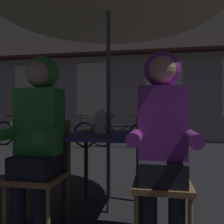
{
  "coord_description": "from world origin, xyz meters",
  "views": [
    {
      "loc": [
        0.43,
        -2.14,
        0.96
      ],
      "look_at": [
        0.0,
        0.19,
        0.94
      ],
      "focal_mm": 37.52,
      "sensor_mm": 36.0,
      "label": 1
    }
  ],
  "objects_px": {
    "cafe_table": "(108,144)",
    "person_left_hooded": "(38,124)",
    "bicycle_second": "(67,133)",
    "bicycle_nearest": "(21,133)",
    "chair_left": "(42,167)",
    "person_right_hooded": "(162,126)",
    "chair_right": "(162,173)",
    "lantern": "(101,120)",
    "bicycle_third": "(121,134)",
    "book": "(97,131)"
  },
  "relations": [
    {
      "from": "bicycle_third",
      "to": "book",
      "type": "bearing_deg",
      "value": -85.5
    },
    {
      "from": "chair_left",
      "to": "person_left_hooded",
      "type": "distance_m",
      "value": 0.36
    },
    {
      "from": "bicycle_nearest",
      "to": "chair_left",
      "type": "bearing_deg",
      "value": -56.17
    },
    {
      "from": "chair_left",
      "to": "person_right_hooded",
      "type": "bearing_deg",
      "value": -3.39
    },
    {
      "from": "chair_right",
      "to": "bicycle_nearest",
      "type": "distance_m",
      "value": 5.35
    },
    {
      "from": "cafe_table",
      "to": "person_left_hooded",
      "type": "distance_m",
      "value": 0.67
    },
    {
      "from": "book",
      "to": "lantern",
      "type": "bearing_deg",
      "value": -24.27
    },
    {
      "from": "person_right_hooded",
      "to": "bicycle_second",
      "type": "relative_size",
      "value": 0.85
    },
    {
      "from": "chair_right",
      "to": "person_right_hooded",
      "type": "height_order",
      "value": "person_right_hooded"
    },
    {
      "from": "person_right_hooded",
      "to": "bicycle_second",
      "type": "height_order",
      "value": "person_right_hooded"
    },
    {
      "from": "chair_right",
      "to": "person_left_hooded",
      "type": "distance_m",
      "value": 1.03
    },
    {
      "from": "cafe_table",
      "to": "person_left_hooded",
      "type": "xyz_separation_m",
      "value": [
        -0.48,
        -0.43,
        0.21
      ]
    },
    {
      "from": "lantern",
      "to": "bicycle_nearest",
      "type": "bearing_deg",
      "value": 130.6
    },
    {
      "from": "chair_left",
      "to": "bicycle_nearest",
      "type": "bearing_deg",
      "value": 123.83
    },
    {
      "from": "book",
      "to": "person_right_hooded",
      "type": "bearing_deg",
      "value": -13.06
    },
    {
      "from": "lantern",
      "to": "person_right_hooded",
      "type": "distance_m",
      "value": 0.71
    },
    {
      "from": "person_left_hooded",
      "to": "bicycle_third",
      "type": "relative_size",
      "value": 0.83
    },
    {
      "from": "lantern",
      "to": "bicycle_second",
      "type": "distance_m",
      "value": 4.1
    },
    {
      "from": "lantern",
      "to": "cafe_table",
      "type": "bearing_deg",
      "value": -12.34
    },
    {
      "from": "lantern",
      "to": "chair_left",
      "type": "distance_m",
      "value": 0.67
    },
    {
      "from": "lantern",
      "to": "bicycle_nearest",
      "type": "relative_size",
      "value": 0.14
    },
    {
      "from": "chair_right",
      "to": "person_left_hooded",
      "type": "relative_size",
      "value": 0.62
    },
    {
      "from": "chair_right",
      "to": "bicycle_third",
      "type": "xyz_separation_m",
      "value": [
        -0.9,
        4.14,
        -0.14
      ]
    },
    {
      "from": "cafe_table",
      "to": "bicycle_second",
      "type": "distance_m",
      "value": 4.12
    },
    {
      "from": "chair_left",
      "to": "book",
      "type": "bearing_deg",
      "value": 52.58
    },
    {
      "from": "book",
      "to": "chair_left",
      "type": "bearing_deg",
      "value": -100.32
    },
    {
      "from": "bicycle_second",
      "to": "bicycle_nearest",
      "type": "bearing_deg",
      "value": -175.79
    },
    {
      "from": "bicycle_nearest",
      "to": "cafe_table",
      "type": "bearing_deg",
      "value": -48.87
    },
    {
      "from": "cafe_table",
      "to": "bicycle_third",
      "type": "height_order",
      "value": "bicycle_third"
    },
    {
      "from": "cafe_table",
      "to": "book",
      "type": "relative_size",
      "value": 3.7
    },
    {
      "from": "person_left_hooded",
      "to": "bicycle_second",
      "type": "height_order",
      "value": "person_left_hooded"
    },
    {
      "from": "chair_left",
      "to": "bicycle_second",
      "type": "bearing_deg",
      "value": 108.55
    },
    {
      "from": "person_right_hooded",
      "to": "bicycle_nearest",
      "type": "xyz_separation_m",
      "value": [
        -3.61,
        4.01,
        -0.5
      ]
    },
    {
      "from": "bicycle_nearest",
      "to": "person_left_hooded",
      "type": "bearing_deg",
      "value": -56.54
    },
    {
      "from": "chair_right",
      "to": "person_left_hooded",
      "type": "bearing_deg",
      "value": -176.61
    },
    {
      "from": "bicycle_third",
      "to": "book",
      "type": "xyz_separation_m",
      "value": [
        0.29,
        -3.69,
        0.41
      ]
    },
    {
      "from": "chair_right",
      "to": "person_right_hooded",
      "type": "distance_m",
      "value": 0.36
    },
    {
      "from": "chair_left",
      "to": "bicycle_nearest",
      "type": "height_order",
      "value": "chair_left"
    },
    {
      "from": "person_left_hooded",
      "to": "bicycle_third",
      "type": "xyz_separation_m",
      "value": [
        0.06,
        4.2,
        -0.5
      ]
    },
    {
      "from": "bicycle_third",
      "to": "person_left_hooded",
      "type": "bearing_deg",
      "value": -90.82
    },
    {
      "from": "lantern",
      "to": "person_left_hooded",
      "type": "relative_size",
      "value": 0.17
    },
    {
      "from": "cafe_table",
      "to": "lantern",
      "type": "bearing_deg",
      "value": 167.66
    },
    {
      "from": "cafe_table",
      "to": "person_left_hooded",
      "type": "bearing_deg",
      "value": -138.43
    },
    {
      "from": "cafe_table",
      "to": "chair_right",
      "type": "bearing_deg",
      "value": -37.55
    },
    {
      "from": "chair_right",
      "to": "bicycle_second",
      "type": "height_order",
      "value": "chair_right"
    },
    {
      "from": "bicycle_nearest",
      "to": "book",
      "type": "height_order",
      "value": "bicycle_nearest"
    },
    {
      "from": "person_left_hooded",
      "to": "bicycle_second",
      "type": "distance_m",
      "value": 4.35
    },
    {
      "from": "bicycle_second",
      "to": "person_right_hooded",
      "type": "bearing_deg",
      "value": -60.53
    },
    {
      "from": "chair_right",
      "to": "book",
      "type": "xyz_separation_m",
      "value": [
        -0.61,
        0.46,
        0.26
      ]
    },
    {
      "from": "person_right_hooded",
      "to": "bicycle_third",
      "type": "relative_size",
      "value": 0.83
    }
  ]
}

